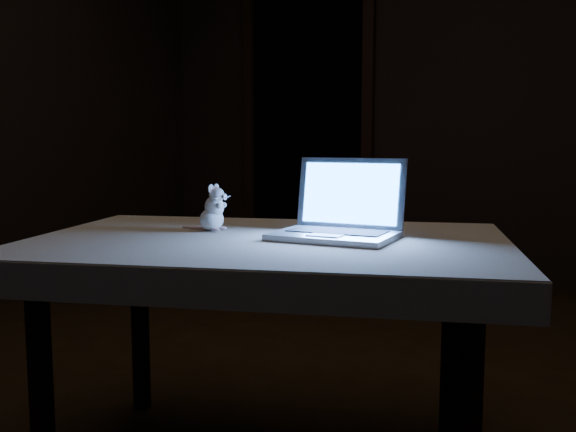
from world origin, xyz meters
The scene contains 7 objects.
floor centered at (0.00, 0.00, 0.00)m, with size 5.00×5.00×0.00m, color black.
back_wall centered at (0.00, 2.50, 1.30)m, with size 4.50×0.04×2.60m, color black.
doorway centered at (-1.10, 2.50, 1.06)m, with size 1.06×0.36×2.13m, color black, non-canonical shape.
table centered at (0.13, -0.30, 0.33)m, with size 1.24×0.80×0.66m, color black, non-canonical shape.
tablecloth centered at (0.10, -0.24, 0.63)m, with size 1.33×0.89×0.09m, color beige, non-canonical shape.
laptop centered at (0.30, -0.23, 0.78)m, with size 0.33×0.29×0.22m, color #B4B4B8, non-canonical shape.
plush_mouse centered at (-0.10, -0.25, 0.74)m, with size 0.10×0.10×0.14m, color white, non-canonical shape.
Camera 1 is at (1.00, -1.87, 0.94)m, focal length 40.00 mm.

